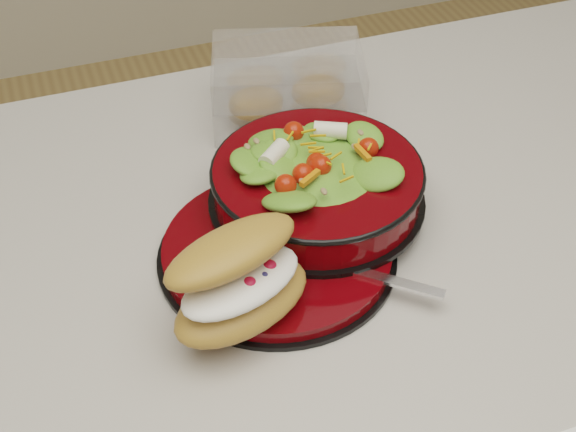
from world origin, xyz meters
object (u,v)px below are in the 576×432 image
object	(u,v)px
dinner_plate	(278,252)
croissant	(239,280)
salad_bowl	(317,176)
island_counter	(374,411)
pastry_box	(287,87)
fork	(357,271)

from	to	relation	value
dinner_plate	croissant	xyz separation A→B (m)	(-0.07, -0.08, 0.05)
salad_bowl	island_counter	bearing A→B (deg)	-2.30
salad_bowl	pastry_box	xyz separation A→B (m)	(0.04, 0.21, -0.01)
island_counter	dinner_plate	distance (m)	0.49
dinner_plate	croissant	world-z (taller)	croissant
fork	salad_bowl	bearing A→B (deg)	40.47
island_counter	salad_bowl	distance (m)	0.51
salad_bowl	fork	distance (m)	0.13
salad_bowl	fork	xyz separation A→B (m)	(-0.00, -0.12, -0.04)
salad_bowl	pastry_box	distance (m)	0.21
island_counter	fork	world-z (taller)	fork
salad_bowl	pastry_box	size ratio (longest dim) A/B	1.10
croissant	fork	xyz separation A→B (m)	(0.13, 0.01, -0.04)
dinner_plate	pastry_box	distance (m)	0.28
pastry_box	dinner_plate	bearing A→B (deg)	-94.83
croissant	fork	bearing A→B (deg)	-15.85
dinner_plate	pastry_box	size ratio (longest dim) A/B	1.16
island_counter	croissant	xyz separation A→B (m)	(-0.24, -0.13, 0.51)
island_counter	dinner_plate	size ratio (longest dim) A/B	4.65
island_counter	dinner_plate	xyz separation A→B (m)	(-0.17, -0.05, 0.46)
croissant	pastry_box	size ratio (longest dim) A/B	0.75
dinner_plate	salad_bowl	xyz separation A→B (m)	(0.07, 0.05, 0.05)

